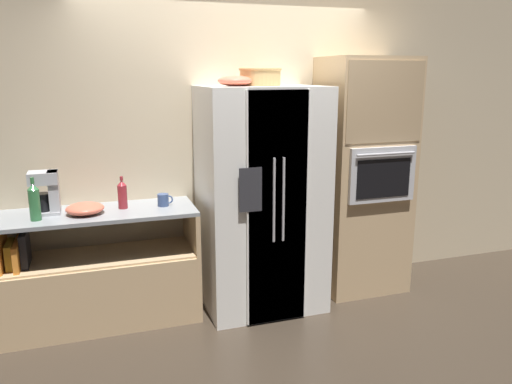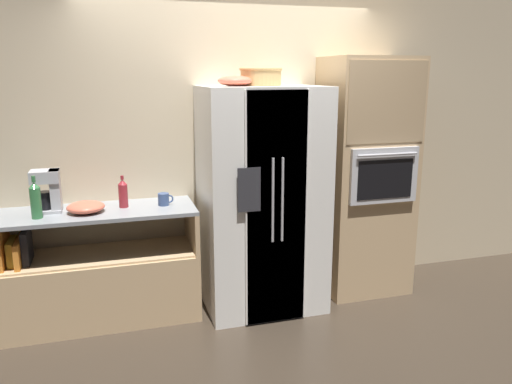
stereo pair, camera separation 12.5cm
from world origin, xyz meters
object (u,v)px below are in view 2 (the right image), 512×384
object	(u,v)px
coffee_maker	(49,189)
mug	(164,199)
refrigerator	(262,200)
wicker_basket	(261,76)
mixing_bowl	(86,207)
bottle_tall	(123,193)
fruit_bowl	(235,81)
wall_oven	(365,177)
bottle_short	(36,200)

from	to	relation	value
coffee_maker	mug	bearing A→B (deg)	-3.31
refrigerator	wicker_basket	distance (m)	1.00
mixing_bowl	bottle_tall	bearing A→B (deg)	15.04
fruit_bowl	wall_oven	bearing A→B (deg)	5.60
mug	coffee_maker	xyz separation A→B (m)	(-0.85, 0.05, 0.13)
mug	coffee_maker	size ratio (longest dim) A/B	0.38
coffee_maker	bottle_tall	bearing A→B (deg)	-2.35
refrigerator	fruit_bowl	world-z (taller)	fruit_bowl
wicker_basket	mixing_bowl	distance (m)	1.69
wicker_basket	coffee_maker	bearing A→B (deg)	176.10
bottle_tall	mixing_bowl	distance (m)	0.30
fruit_bowl	coffee_maker	distance (m)	1.63
refrigerator	bottle_short	world-z (taller)	refrigerator
wicker_basket	mixing_bowl	world-z (taller)	wicker_basket
coffee_maker	wicker_basket	bearing A→B (deg)	-3.90
fruit_bowl	mixing_bowl	size ratio (longest dim) A/B	0.93
wicker_basket	fruit_bowl	size ratio (longest dim) A/B	1.29
wall_oven	mug	size ratio (longest dim) A/B	16.79
mixing_bowl	coffee_maker	distance (m)	0.30
wall_oven	coffee_maker	bearing A→B (deg)	178.24
bottle_tall	wall_oven	bearing A→B (deg)	-1.61
refrigerator	mixing_bowl	size ratio (longest dim) A/B	6.57
wall_oven	mug	distance (m)	1.77
fruit_bowl	coffee_maker	xyz separation A→B (m)	(-1.41, 0.20, -0.80)
mixing_bowl	refrigerator	bearing A→B (deg)	-2.33
refrigerator	bottle_short	distance (m)	1.72
refrigerator	bottle_short	xyz separation A→B (m)	(-1.72, -0.00, 0.13)
wall_oven	bottle_short	bearing A→B (deg)	-178.35
wicker_basket	fruit_bowl	bearing A→B (deg)	-159.28
wall_oven	mixing_bowl	xyz separation A→B (m)	(-2.37, -0.02, -0.09)
refrigerator	wicker_basket	xyz separation A→B (m)	(-0.00, 0.04, 1.00)
refrigerator	coffee_maker	xyz separation A→B (m)	(-1.64, 0.15, 0.17)
mixing_bowl	coffee_maker	bearing A→B (deg)	159.05
refrigerator	mixing_bowl	world-z (taller)	refrigerator
coffee_maker	bottle_short	bearing A→B (deg)	-117.03
wall_oven	bottle_short	size ratio (longest dim) A/B	6.61
bottle_tall	bottle_short	distance (m)	0.63
wicker_basket	refrigerator	bearing A→B (deg)	-89.23
refrigerator	bottle_tall	size ratio (longest dim) A/B	7.24
bottle_tall	wicker_basket	bearing A→B (deg)	-4.66
mug	coffee_maker	bearing A→B (deg)	176.69
bottle_tall	refrigerator	bearing A→B (deg)	-6.82
mug	mixing_bowl	bearing A→B (deg)	-175.32
bottle_tall	coffee_maker	bearing A→B (deg)	177.65
bottle_short	bottle_tall	bearing A→B (deg)	12.48
wicker_basket	fruit_bowl	distance (m)	0.25
refrigerator	bottle_short	bearing A→B (deg)	-179.84
bottle_short	wicker_basket	bearing A→B (deg)	1.56
bottle_short	coffee_maker	size ratio (longest dim) A/B	0.97
bottle_tall	coffee_maker	distance (m)	0.54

